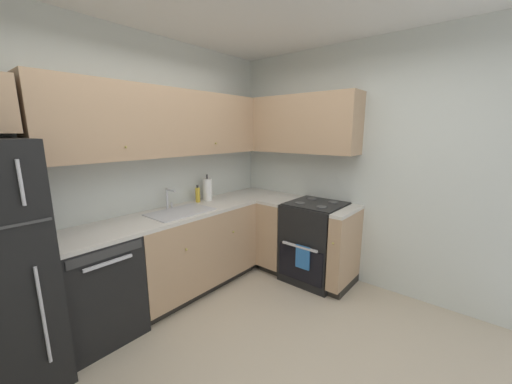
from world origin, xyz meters
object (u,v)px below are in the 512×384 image
dishwasher (96,287)px  soap_bottle (198,195)px  paper_towel_roll (207,189)px  oven_range (315,241)px

dishwasher → soap_bottle: soap_bottle is taller
paper_towel_roll → dishwasher: bearing=-173.5°
dishwasher → paper_towel_roll: size_ratio=2.73×
dishwasher → soap_bottle: bearing=8.1°
dishwasher → paper_towel_roll: paper_towel_roll is taller
paper_towel_roll → soap_bottle: bearing=171.5°
oven_range → paper_towel_roll: size_ratio=3.30×
dishwasher → paper_towel_roll: 1.53m
oven_range → soap_bottle: size_ratio=5.31×
soap_bottle → paper_towel_roll: paper_towel_roll is taller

